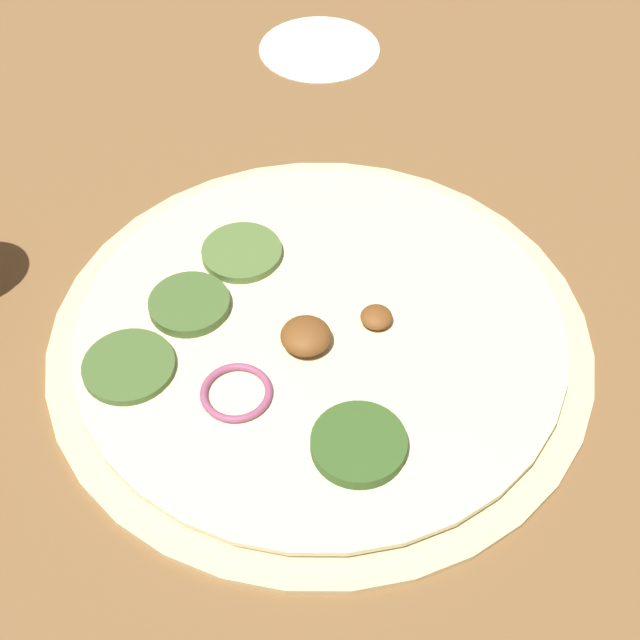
{
  "coord_description": "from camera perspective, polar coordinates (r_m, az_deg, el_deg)",
  "views": [
    {
      "loc": [
        0.36,
        -0.03,
        0.43
      ],
      "look_at": [
        0.0,
        0.0,
        0.02
      ],
      "focal_mm": 50.0,
      "sensor_mm": 36.0,
      "label": 1
    }
  ],
  "objects": [
    {
      "name": "pizza",
      "position": [
        0.56,
        -0.3,
        -0.88
      ],
      "size": [
        0.34,
        0.34,
        0.03
      ],
      "color": "beige",
      "rests_on": "ground_plane"
    },
    {
      "name": "ground_plane",
      "position": [
        0.56,
        0.0,
        -1.18
      ],
      "size": [
        3.0,
        3.0,
        0.0
      ],
      "primitive_type": "plane",
      "color": "brown"
    },
    {
      "name": "flour_patch",
      "position": [
        0.82,
        -0.04,
        17.0
      ],
      "size": [
        0.11,
        0.11,
        0.0
      ],
      "color": "white",
      "rests_on": "ground_plane"
    }
  ]
}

